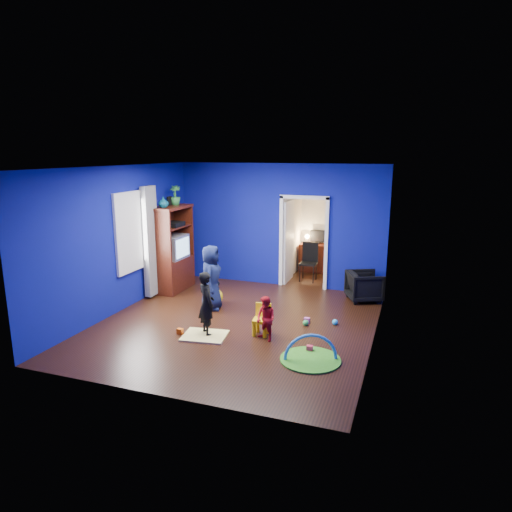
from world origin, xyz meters
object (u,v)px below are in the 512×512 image
(child_black, at_px, (206,304))
(hopper_ball, at_px, (215,297))
(kid_chair, at_px, (261,321))
(study_desk, at_px, (316,258))
(folding_chair, at_px, (308,263))
(child_navy, at_px, (211,278))
(tv_armoire, at_px, (172,249))
(armchair, at_px, (364,286))
(crt_tv, at_px, (174,247))
(toddler_red, at_px, (266,319))
(play_mat, at_px, (310,360))
(vase, at_px, (163,202))

(child_black, distance_m, hopper_ball, 1.65)
(kid_chair, height_order, study_desk, study_desk)
(kid_chair, bearing_deg, folding_chair, 83.05)
(child_navy, distance_m, tv_armoire, 1.73)
(armchair, height_order, hopper_ball, armchair)
(kid_chair, bearing_deg, child_navy, 138.73)
(crt_tv, bearing_deg, child_navy, -34.45)
(tv_armoire, bearing_deg, child_navy, -33.68)
(toddler_red, bearing_deg, child_navy, 172.26)
(folding_chair, bearing_deg, child_navy, -117.25)
(armchair, distance_m, crt_tv, 4.37)
(armchair, height_order, play_mat, armchair)
(armchair, distance_m, toddler_red, 3.06)
(folding_chair, bearing_deg, crt_tv, -147.54)
(toddler_red, relative_size, crt_tv, 1.11)
(toddler_red, relative_size, folding_chair, 0.84)
(vase, bearing_deg, kid_chair, -29.53)
(child_navy, xyz_separation_m, vase, (-1.41, 0.64, 1.41))
(vase, height_order, tv_armoire, vase)
(armchair, xyz_separation_m, child_navy, (-2.89, -1.60, 0.35))
(child_navy, height_order, vase, vase)
(kid_chair, xyz_separation_m, folding_chair, (-0.01, 3.65, 0.21))
(armchair, height_order, study_desk, study_desk)
(crt_tv, distance_m, study_desk, 3.93)
(crt_tv, xyz_separation_m, folding_chair, (2.76, 1.76, -0.56))
(child_black, height_order, kid_chair, child_black)
(armchair, xyz_separation_m, vase, (-4.30, -0.96, 1.76))
(toddler_red, relative_size, play_mat, 0.82)
(hopper_ball, bearing_deg, child_navy, -78.69)
(armchair, height_order, toddler_red, toddler_red)
(crt_tv, bearing_deg, armchair, 8.78)
(child_navy, height_order, play_mat, child_navy)
(child_navy, xyz_separation_m, folding_chair, (1.39, 2.70, -0.21))
(crt_tv, height_order, folding_chair, crt_tv)
(toddler_red, bearing_deg, study_desk, 120.75)
(crt_tv, bearing_deg, folding_chair, 32.46)
(child_navy, xyz_separation_m, tv_armoire, (-1.41, 0.94, 0.31))
(tv_armoire, height_order, crt_tv, tv_armoire)
(toddler_red, height_order, vase, vase)
(child_black, distance_m, folding_chair, 4.06)
(kid_chair, bearing_deg, study_desk, 83.03)
(child_navy, bearing_deg, toddler_red, -140.55)
(play_mat, bearing_deg, vase, 149.22)
(toddler_red, xyz_separation_m, crt_tv, (-2.92, 2.09, 0.63))
(hopper_ball, bearing_deg, child_black, -70.26)
(study_desk, relative_size, folding_chair, 0.96)
(tv_armoire, bearing_deg, child_black, -49.11)
(vase, distance_m, kid_chair, 3.71)
(armchair, distance_m, vase, 4.75)
(child_navy, xyz_separation_m, crt_tv, (-1.37, 0.94, 0.35))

